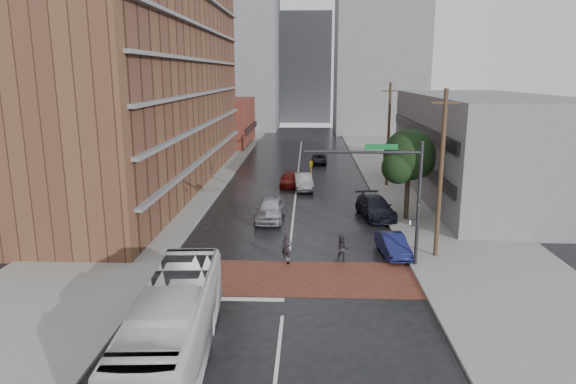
# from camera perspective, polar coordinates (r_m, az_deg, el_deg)

# --- Properties ---
(ground) EXTENTS (160.00, 160.00, 0.00)m
(ground) POSITION_cam_1_polar(r_m,az_deg,el_deg) (27.69, -0.21, -9.92)
(ground) COLOR black
(ground) RESTS_ON ground
(crosswalk) EXTENTS (14.00, 5.00, 0.02)m
(crosswalk) POSITION_cam_1_polar(r_m,az_deg,el_deg) (28.15, -0.16, -9.51)
(crosswalk) COLOR brown
(crosswalk) RESTS_ON ground
(sidewalk_west) EXTENTS (9.00, 90.00, 0.15)m
(sidewalk_west) POSITION_cam_1_polar(r_m,az_deg,el_deg) (53.12, -11.50, 1.12)
(sidewalk_west) COLOR gray
(sidewalk_west) RESTS_ON ground
(sidewalk_east) EXTENTS (9.00, 90.00, 0.15)m
(sidewalk_east) POSITION_cam_1_polar(r_m,az_deg,el_deg) (52.64, 13.61, 0.91)
(sidewalk_east) COLOR gray
(sidewalk_east) RESTS_ON ground
(apartment_block) EXTENTS (10.00, 44.00, 28.00)m
(apartment_block) POSITION_cam_1_polar(r_m,az_deg,el_deg) (51.83, -15.29, 16.13)
(apartment_block) COLOR brown
(apartment_block) RESTS_ON ground
(storefront_west) EXTENTS (8.00, 16.00, 7.00)m
(storefront_west) POSITION_cam_1_polar(r_m,az_deg,el_deg) (80.88, -7.12, 7.76)
(storefront_west) COLOR maroon
(storefront_west) RESTS_ON ground
(building_east) EXTENTS (11.00, 26.00, 9.00)m
(building_east) POSITION_cam_1_polar(r_m,az_deg,el_deg) (48.42, 20.86, 4.70)
(building_east) COLOR slate
(building_east) RESTS_ON ground
(distant_tower_west) EXTENTS (18.00, 16.00, 32.00)m
(distant_tower_west) POSITION_cam_1_polar(r_m,az_deg,el_deg) (104.70, -6.26, 15.81)
(distant_tower_west) COLOR slate
(distant_tower_west) RESTS_ON ground
(distant_tower_east) EXTENTS (16.00, 14.00, 36.00)m
(distant_tower_east) POSITION_cam_1_polar(r_m,az_deg,el_deg) (98.59, 10.24, 17.02)
(distant_tower_east) COLOR slate
(distant_tower_east) RESTS_ON ground
(distant_tower_center) EXTENTS (12.00, 10.00, 24.00)m
(distant_tower_center) POSITION_cam_1_polar(r_m,az_deg,el_deg) (120.49, 1.80, 13.60)
(distant_tower_center) COLOR slate
(distant_tower_center) RESTS_ON ground
(street_tree) EXTENTS (4.20, 4.10, 6.90)m
(street_tree) POSITION_cam_1_polar(r_m,az_deg,el_deg) (38.71, 13.31, 3.67)
(street_tree) COLOR #332319
(street_tree) RESTS_ON ground
(signal_mast) EXTENTS (6.50, 0.30, 7.20)m
(signal_mast) POSITION_cam_1_polar(r_m,az_deg,el_deg) (29.02, 11.62, 0.69)
(signal_mast) COLOR #2D2D33
(signal_mast) RESTS_ON ground
(utility_pole_near) EXTENTS (1.60, 0.26, 10.00)m
(utility_pole_near) POSITION_cam_1_polar(r_m,az_deg,el_deg) (30.98, 16.62, 1.95)
(utility_pole_near) COLOR #473321
(utility_pole_near) RESTS_ON ground
(utility_pole_far) EXTENTS (1.60, 0.26, 10.00)m
(utility_pole_far) POSITION_cam_1_polar(r_m,az_deg,el_deg) (50.39, 11.11, 6.34)
(utility_pole_far) COLOR #473321
(utility_pole_far) RESTS_ON ground
(transit_bus) EXTENTS (3.28, 11.10, 3.05)m
(transit_bus) POSITION_cam_1_polar(r_m,az_deg,el_deg) (20.39, -12.67, -14.36)
(transit_bus) COLOR silver
(transit_bus) RESTS_ON ground
(pedestrian_a) EXTENTS (0.70, 0.55, 1.68)m
(pedestrian_a) POSITION_cam_1_polar(r_m,az_deg,el_deg) (30.17, -0.15, -6.25)
(pedestrian_a) COLOR black
(pedestrian_a) RESTS_ON ground
(pedestrian_b) EXTENTS (0.93, 0.81, 1.61)m
(pedestrian_b) POSITION_cam_1_polar(r_m,az_deg,el_deg) (30.25, 6.02, -6.34)
(pedestrian_b) COLOR #252025
(pedestrian_b) RESTS_ON ground
(car_travel_a) EXTENTS (2.13, 5.06, 1.71)m
(car_travel_a) POSITION_cam_1_polar(r_m,az_deg,el_deg) (38.64, -2.01, -1.89)
(car_travel_a) COLOR #B5B7BE
(car_travel_a) RESTS_ON ground
(car_travel_b) EXTENTS (2.03, 4.76, 1.53)m
(car_travel_b) POSITION_cam_1_polar(r_m,az_deg,el_deg) (48.80, 1.71, 1.16)
(car_travel_b) COLOR #B4B6BC
(car_travel_b) RESTS_ON ground
(car_travel_c) EXTENTS (1.68, 4.12, 1.19)m
(car_travel_c) POSITION_cam_1_polar(r_m,az_deg,el_deg) (50.41, 0.07, 1.36)
(car_travel_c) COLOR maroon
(car_travel_c) RESTS_ON ground
(suv_travel) EXTENTS (2.09, 4.14, 1.12)m
(suv_travel) POSITION_cam_1_polar(r_m,az_deg,el_deg) (63.10, 3.47, 3.67)
(suv_travel) COLOR black
(suv_travel) RESTS_ON ground
(car_parked_near) EXTENTS (1.84, 4.10, 1.31)m
(car_parked_near) POSITION_cam_1_polar(r_m,az_deg,el_deg) (31.92, 11.57, -5.78)
(car_parked_near) COLOR #15194A
(car_parked_near) RESTS_ON ground
(car_parked_mid) EXTENTS (3.01, 5.67, 1.57)m
(car_parked_mid) POSITION_cam_1_polar(r_m,az_deg,el_deg) (39.93, 9.68, -1.69)
(car_parked_mid) COLOR black
(car_parked_mid) RESTS_ON ground
(car_parked_far) EXTENTS (1.58, 3.80, 1.29)m
(car_parked_far) POSITION_cam_1_polar(r_m,az_deg,el_deg) (43.02, 9.14, -0.79)
(car_parked_far) COLOR #A7AAAF
(car_parked_far) RESTS_ON ground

